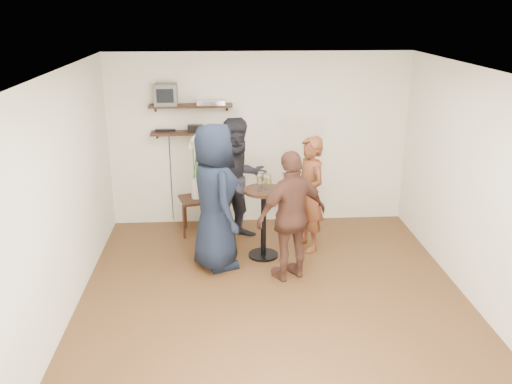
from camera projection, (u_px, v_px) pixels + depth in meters
room at (276, 195)px, 5.80m from camera, size 4.58×5.08×2.68m
shelf_upper at (191, 106)px, 7.80m from camera, size 1.20×0.25×0.04m
shelf_lower at (192, 133)px, 7.93m from camera, size 1.20×0.25×0.04m
crt_monitor at (166, 94)px, 7.72m from camera, size 0.32×0.30×0.30m
dvd_deck at (211, 102)px, 7.80m from camera, size 0.40×0.24×0.06m
radio at (195, 128)px, 7.91m from camera, size 0.22×0.10×0.10m
power_strip at (165, 130)px, 7.94m from camera, size 0.30×0.05×0.03m
side_table at (197, 204)px, 7.94m from camera, size 0.57×0.57×0.55m
vase_lilies at (196, 178)px, 7.81m from camera, size 0.19×0.20×0.98m
drinks_table at (264, 214)px, 7.15m from camera, size 0.52×0.52×0.96m
wine_glass_fl at (260, 180)px, 6.96m from camera, size 0.07×0.07×0.21m
wine_glass_fr at (269, 180)px, 6.95m from camera, size 0.07×0.07×0.22m
wine_glass_bl at (261, 177)px, 7.06m from camera, size 0.07×0.07×0.21m
wine_glass_br at (266, 179)px, 7.02m from camera, size 0.07×0.07×0.20m
person_plaid at (309, 194)px, 7.34m from camera, size 0.55×0.67×1.60m
person_dark at (239, 180)px, 7.61m from camera, size 1.08×0.99×1.78m
person_navy at (215, 197)px, 6.80m from camera, size 0.87×1.07×1.88m
person_brown at (292, 216)px, 6.53m from camera, size 1.03×0.77×1.63m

